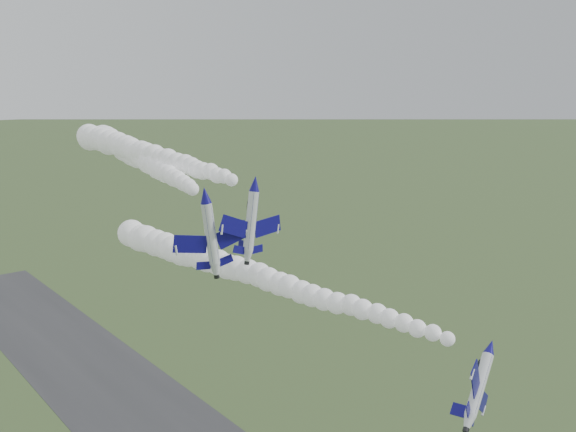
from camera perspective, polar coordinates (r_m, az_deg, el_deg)
name	(u,v)px	position (r m, az deg, el deg)	size (l,w,h in m)	color
jet_lead	(491,347)	(77.60, 17.61, -11.07)	(6.43, 11.13, 7.25)	silver
smoke_trail_jet_lead	(263,278)	(90.98, -2.23, -5.52)	(4.51, 59.46, 4.51)	white
jet_pair_left	(205,195)	(82.52, -7.36, 1.86)	(10.45, 12.29, 3.11)	silver
smoke_trail_jet_pair_left	(137,156)	(116.96, -13.25, 5.18)	(5.03, 66.59, 5.03)	white
jet_pair_right	(255,183)	(85.01, -2.92, 2.91)	(9.89, 12.01, 3.13)	silver
smoke_trail_jet_pair_right	(148,154)	(110.13, -12.37, 5.41)	(4.84, 54.14, 4.84)	white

